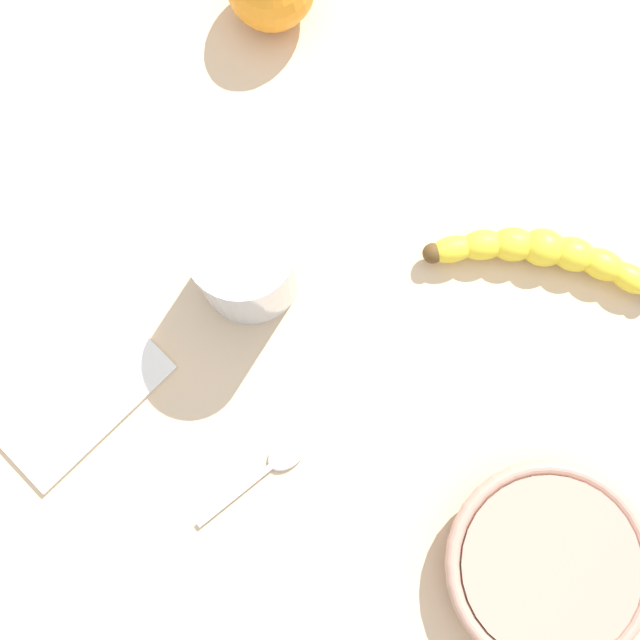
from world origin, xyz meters
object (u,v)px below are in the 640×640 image
object	(u,v)px
smoothie_glass	(246,262)
ceramic_bowl	(547,565)
teaspoon	(280,459)
banana	(542,254)

from	to	relation	value
smoothie_glass	ceramic_bowl	world-z (taller)	smoothie_glass
smoothie_glass	teaspoon	bearing A→B (deg)	-146.19
banana	ceramic_bowl	bearing A→B (deg)	97.43
banana	teaspoon	size ratio (longest dim) A/B	1.87
smoothie_glass	teaspoon	distance (cm)	16.72
ceramic_bowl	teaspoon	bearing A→B (deg)	92.80
ceramic_bowl	smoothie_glass	bearing A→B (deg)	69.07
ceramic_bowl	banana	bearing A→B (deg)	22.03
smoothie_glass	banana	bearing A→B (deg)	-62.47
banana	smoothie_glass	size ratio (longest dim) A/B	1.85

